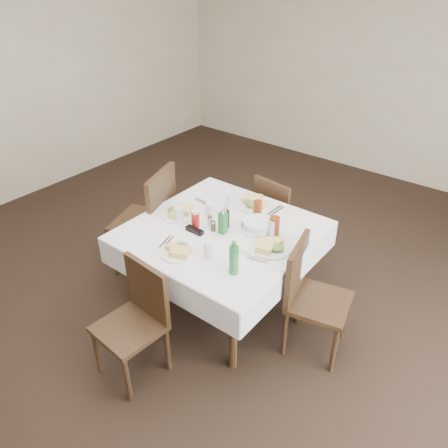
% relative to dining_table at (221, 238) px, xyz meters
% --- Properties ---
extents(ground_plane, '(7.00, 7.00, 0.00)m').
position_rel_dining_table_xyz_m(ground_plane, '(-0.19, -0.09, -0.68)').
color(ground_plane, black).
extents(room_shell, '(6.04, 7.04, 2.80)m').
position_rel_dining_table_xyz_m(room_shell, '(-0.19, -0.09, 1.03)').
color(room_shell, tan).
rests_on(room_shell, ground).
extents(dining_table, '(1.35, 1.35, 0.76)m').
position_rel_dining_table_xyz_m(dining_table, '(0.00, 0.00, 0.00)').
color(dining_table, black).
rests_on(dining_table, ground).
extents(chair_north, '(0.45, 0.45, 0.86)m').
position_rel_dining_table_xyz_m(chair_north, '(-0.03, 0.88, -0.19)').
color(chair_north, black).
rests_on(chair_north, ground).
extents(chair_south, '(0.44, 0.44, 0.86)m').
position_rel_dining_table_xyz_m(chair_south, '(-0.04, -0.86, -0.19)').
color(chair_south, black).
rests_on(chair_south, ground).
extents(chair_east, '(0.51, 0.51, 0.89)m').
position_rel_dining_table_xyz_m(chair_east, '(0.77, 0.05, -0.17)').
color(chair_east, black).
rests_on(chair_east, ground).
extents(chair_west, '(0.62, 0.62, 1.03)m').
position_rel_dining_table_xyz_m(chair_west, '(-0.80, 0.00, -0.09)').
color(chair_west, black).
rests_on(chair_west, ground).
extents(meal_north, '(0.30, 0.30, 0.07)m').
position_rel_dining_table_xyz_m(meal_north, '(-0.02, 0.47, 0.11)').
color(meal_north, white).
rests_on(meal_north, dining_table).
extents(meal_south, '(0.26, 0.26, 0.06)m').
position_rel_dining_table_xyz_m(meal_south, '(-0.04, -0.44, 0.10)').
color(meal_south, white).
rests_on(meal_south, dining_table).
extents(meal_east, '(0.29, 0.29, 0.06)m').
position_rel_dining_table_xyz_m(meal_east, '(0.45, 0.01, 0.10)').
color(meal_east, white).
rests_on(meal_east, dining_table).
extents(meal_west, '(0.29, 0.29, 0.06)m').
position_rel_dining_table_xyz_m(meal_west, '(-0.41, -0.04, 0.10)').
color(meal_west, white).
rests_on(meal_west, dining_table).
extents(side_plate_a, '(0.15, 0.15, 0.01)m').
position_rel_dining_table_xyz_m(side_plate_a, '(-0.30, 0.31, 0.09)').
color(side_plate_a, white).
rests_on(side_plate_a, dining_table).
extents(side_plate_b, '(0.14, 0.14, 0.01)m').
position_rel_dining_table_xyz_m(side_plate_b, '(0.29, -0.25, 0.08)').
color(side_plate_b, white).
rests_on(side_plate_b, dining_table).
extents(water_n, '(0.07, 0.07, 0.13)m').
position_rel_dining_table_xyz_m(water_n, '(-0.14, 0.30, 0.14)').
color(water_n, silver).
rests_on(water_n, dining_table).
extents(water_s, '(0.07, 0.07, 0.13)m').
position_rel_dining_table_xyz_m(water_s, '(0.16, -0.34, 0.14)').
color(water_s, silver).
rests_on(water_s, dining_table).
extents(water_e, '(0.07, 0.07, 0.14)m').
position_rel_dining_table_xyz_m(water_e, '(0.36, 0.17, 0.15)').
color(water_e, silver).
rests_on(water_e, dining_table).
extents(water_w, '(0.07, 0.07, 0.13)m').
position_rel_dining_table_xyz_m(water_w, '(-0.34, -0.12, 0.15)').
color(water_w, silver).
rests_on(water_w, dining_table).
extents(iced_tea_a, '(0.07, 0.07, 0.14)m').
position_rel_dining_table_xyz_m(iced_tea_a, '(0.11, 0.33, 0.15)').
color(iced_tea_a, maroon).
rests_on(iced_tea_a, dining_table).
extents(iced_tea_b, '(0.08, 0.08, 0.16)m').
position_rel_dining_table_xyz_m(iced_tea_b, '(0.37, 0.18, 0.16)').
color(iced_tea_b, maroon).
rests_on(iced_tea_b, dining_table).
extents(bread_basket, '(0.25, 0.25, 0.08)m').
position_rel_dining_table_xyz_m(bread_basket, '(0.22, 0.17, 0.12)').
color(bread_basket, silver).
rests_on(bread_basket, dining_table).
extents(oil_cruet_dark, '(0.05, 0.05, 0.20)m').
position_rel_dining_table_xyz_m(oil_cruet_dark, '(0.01, 0.03, 0.17)').
color(oil_cruet_dark, black).
rests_on(oil_cruet_dark, dining_table).
extents(oil_cruet_green, '(0.05, 0.05, 0.23)m').
position_rel_dining_table_xyz_m(oil_cruet_green, '(0.04, -0.03, 0.18)').
color(oil_cruet_green, '#236B2D').
rests_on(oil_cruet_green, dining_table).
extents(ketchup_bottle, '(0.06, 0.06, 0.14)m').
position_rel_dining_table_xyz_m(ketchup_bottle, '(-0.18, -0.09, 0.14)').
color(ketchup_bottle, '#A71414').
rests_on(ketchup_bottle, dining_table).
extents(salt_shaker, '(0.04, 0.04, 0.09)m').
position_rel_dining_table_xyz_m(salt_shaker, '(-0.10, -0.02, 0.12)').
color(salt_shaker, white).
rests_on(salt_shaker, dining_table).
extents(pepper_shaker, '(0.04, 0.04, 0.09)m').
position_rel_dining_table_xyz_m(pepper_shaker, '(-0.04, -0.06, 0.12)').
color(pepper_shaker, '#382D1B').
rests_on(pepper_shaker, dining_table).
extents(coffee_mug, '(0.15, 0.14, 0.10)m').
position_rel_dining_table_xyz_m(coffee_mug, '(-0.20, 0.13, 0.12)').
color(coffee_mug, white).
rests_on(coffee_mug, dining_table).
extents(sunglasses, '(0.15, 0.05, 0.03)m').
position_rel_dining_table_xyz_m(sunglasses, '(-0.13, -0.16, 0.10)').
color(sunglasses, black).
rests_on(sunglasses, dining_table).
extents(green_bottle, '(0.06, 0.06, 0.25)m').
position_rel_dining_table_xyz_m(green_bottle, '(0.40, -0.37, 0.19)').
color(green_bottle, '#236B2D').
rests_on(green_bottle, dining_table).
extents(sugar_caddy, '(0.10, 0.07, 0.05)m').
position_rel_dining_table_xyz_m(sugar_caddy, '(0.32, -0.15, 0.10)').
color(sugar_caddy, white).
rests_on(sugar_caddy, dining_table).
extents(cutlery_n, '(0.05, 0.20, 0.01)m').
position_rel_dining_table_xyz_m(cutlery_n, '(0.18, 0.50, 0.08)').
color(cutlery_n, silver).
rests_on(cutlery_n, dining_table).
extents(cutlery_s, '(0.09, 0.17, 0.01)m').
position_rel_dining_table_xyz_m(cutlery_s, '(-0.21, -0.39, 0.08)').
color(cutlery_s, silver).
rests_on(cutlery_s, dining_table).
extents(cutlery_e, '(0.16, 0.08, 0.01)m').
position_rel_dining_table_xyz_m(cutlery_e, '(0.45, -0.16, 0.08)').
color(cutlery_e, silver).
rests_on(cutlery_e, dining_table).
extents(cutlery_w, '(0.16, 0.06, 0.01)m').
position_rel_dining_table_xyz_m(cutlery_w, '(-0.40, 0.24, 0.08)').
color(cutlery_w, silver).
rests_on(cutlery_w, dining_table).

